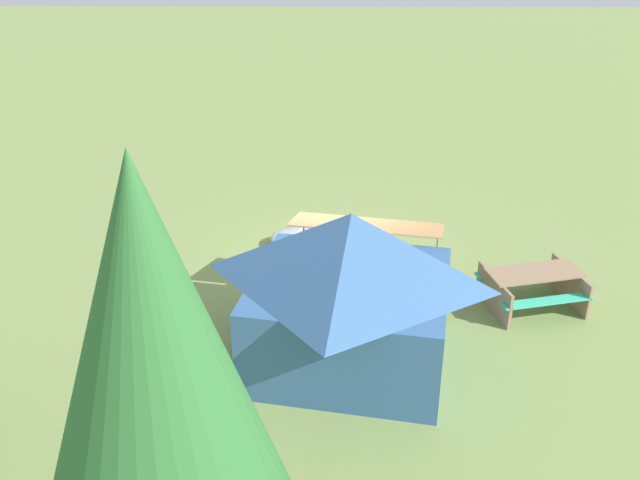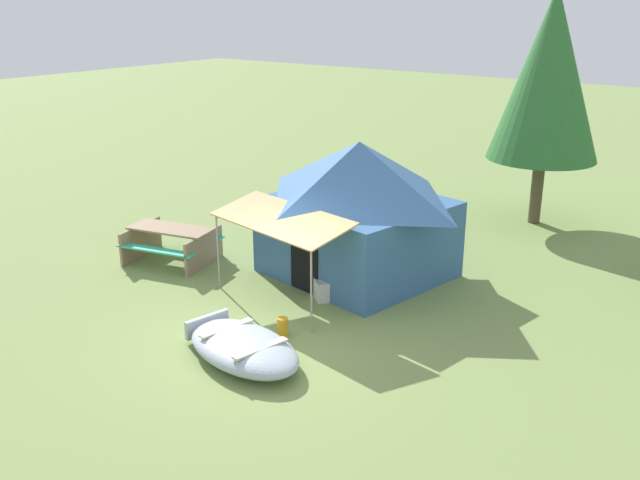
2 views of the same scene
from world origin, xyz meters
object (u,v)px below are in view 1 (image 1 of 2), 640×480
canvas_cabin_tent (350,287)px  fuel_can (319,264)px  cooler_box (337,304)px  picnic_table (533,284)px  pine_tree_back_left (157,392)px  beached_rowboat (320,241)px

canvas_cabin_tent → fuel_can: size_ratio=13.77×
cooler_box → fuel_can: bearing=-77.4°
picnic_table → pine_tree_back_left: 9.70m
beached_rowboat → pine_tree_back_left: (1.15, 9.76, 3.49)m
canvas_cabin_tent → pine_tree_back_left: pine_tree_back_left is taller
beached_rowboat → fuel_can: 0.99m
beached_rowboat → fuel_can: (-0.00, 0.99, -0.05)m
picnic_table → pine_tree_back_left: pine_tree_back_left is taller
picnic_table → pine_tree_back_left: size_ratio=0.37×
canvas_cabin_tent → picnic_table: (-3.64, -1.80, -0.96)m
canvas_cabin_tent → fuel_can: bearing=-79.7°
canvas_cabin_tent → fuel_can: canvas_cabin_tent is taller
canvas_cabin_tent → cooler_box: 1.94m
pine_tree_back_left → canvas_cabin_tent: bearing=-107.1°
picnic_table → cooler_box: size_ratio=4.46×
picnic_table → fuel_can: bearing=-17.8°
picnic_table → fuel_can: picnic_table is taller
fuel_can → canvas_cabin_tent: bearing=100.3°
beached_rowboat → canvas_cabin_tent: 4.36m
fuel_can → pine_tree_back_left: (1.15, 8.76, 3.54)m
beached_rowboat → fuel_can: size_ratio=7.36×
picnic_table → beached_rowboat: bearing=-29.1°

